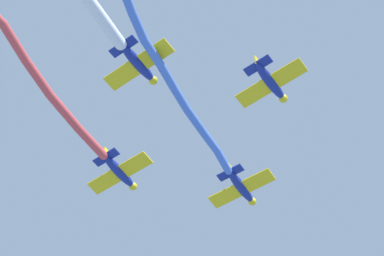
{
  "coord_description": "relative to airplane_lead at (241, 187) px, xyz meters",
  "views": [
    {
      "loc": [
        31.65,
        27.32,
        5.9
      ],
      "look_at": [
        7.03,
        0.86,
        58.91
      ],
      "focal_mm": 73.79,
      "sensor_mm": 36.0,
      "label": 1
    }
  ],
  "objects": [
    {
      "name": "airplane_lead",
      "position": [
        0.0,
        0.0,
        0.0
      ],
      "size": [
        4.68,
        6.13,
        1.51
      ],
      "rotation": [
        0.0,
        0.0,
        3.4
      ],
      "color": "navy"
    },
    {
      "name": "smoke_trail_lead",
      "position": [
        11.13,
        3.85,
        -0.52
      ],
      "size": [
        18.47,
        7.94,
        2.13
      ],
      "color": "#4C75DB"
    },
    {
      "name": "airplane_left_wing",
      "position": [
        8.91,
        -5.61,
        -0.4
      ],
      "size": [
        4.66,
        6.13,
        1.51
      ],
      "rotation": [
        0.0,
        0.0,
        3.35
      ],
      "color": "navy"
    },
    {
      "name": "smoke_trail_left_wing",
      "position": [
        20.77,
        -2.84,
        0.61
      ],
      "size": [
        20.17,
        5.59,
        2.78
      ],
      "color": "#DB4C4C"
    },
    {
      "name": "airplane_right_wing",
      "position": [
        5.61,
        8.92,
        0.3
      ],
      "size": [
        4.65,
        6.13,
        1.51
      ],
      "rotation": [
        0.0,
        0.0,
        3.34
      ],
      "color": "navy"
    },
    {
      "name": "airplane_slot",
      "position": [
        14.53,
        3.31,
        -0.2
      ],
      "size": [
        4.64,
        6.13,
        1.51
      ],
      "rotation": [
        0.0,
        0.0,
        3.33
      ],
      "color": "navy"
    }
  ]
}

